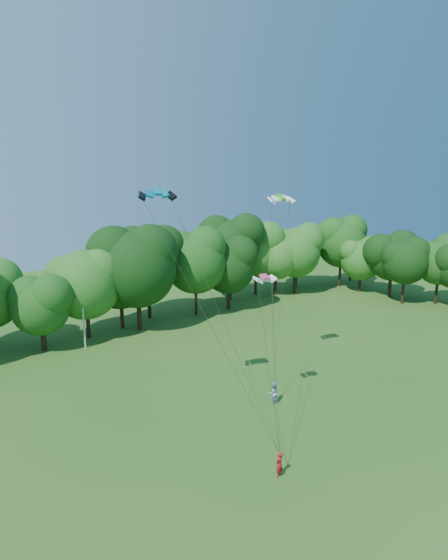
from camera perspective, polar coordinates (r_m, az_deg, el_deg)
ground at (r=28.70m, az=15.83°, el=-25.84°), size 160.00×160.00×0.00m
utility_pole at (r=49.22m, az=-17.92°, el=-4.41°), size 1.35×0.68×7.23m
kite_flyer_left at (r=29.14m, az=7.23°, el=-22.76°), size 0.65×0.48×1.63m
kite_flyer_right at (r=36.91m, az=6.43°, el=-14.42°), size 1.06×0.95×1.82m
kite_teal at (r=30.27m, az=-8.82°, el=11.36°), size 2.66×1.78×0.54m
kite_green at (r=38.08m, az=7.44°, el=10.70°), size 2.44×1.41×0.55m
kite_pink at (r=31.81m, az=5.36°, el=0.44°), size 1.82×1.20×0.28m
tree_back_center at (r=52.69m, az=-11.35°, el=3.27°), size 10.23×10.23×14.89m
tree_back_east at (r=69.41m, az=6.84°, el=4.01°), size 8.09×8.09×11.77m
tree_flank_east at (r=71.00m, az=26.35°, el=2.28°), size 7.16×7.16×10.41m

